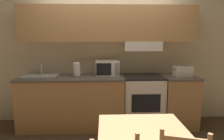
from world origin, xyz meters
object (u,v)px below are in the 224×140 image
Objects in this scene: paper_towel_roll at (77,70)px; microwave at (108,68)px; dining_table at (142,140)px; toaster at (183,71)px; stove_range at (142,101)px; sink_basin at (40,76)px.

microwave is at bearing 12.24° from paper_towel_roll.
microwave is 0.50× the size of dining_table.
toaster is at bearing -0.96° from paper_towel_roll.
paper_towel_roll is (-1.83, 0.03, 0.03)m from toaster.
toaster is 1.83m from paper_towel_roll.
microwave is at bearing 173.62° from toaster.
stove_range is 1.28m from paper_towel_roll.
toaster reaches higher than stove_range.
microwave reaches higher than dining_table.
paper_towel_roll is at bearing 0.42° from sink_basin.
dining_table is (-0.33, -1.65, 0.14)m from stove_range.
microwave is at bearing 5.88° from sink_basin.
stove_range is at bearing -9.54° from microwave.
microwave is 1.83m from dining_table.
paper_towel_roll reaches higher than toaster.
dining_table is (-1.01, -1.61, -0.40)m from toaster.
sink_basin is at bearing 131.54° from dining_table.
paper_towel_roll is (0.63, 0.00, 0.10)m from sink_basin.
dining_table is at bearing -63.46° from paper_towel_roll.
sink_basin is 0.64m from paper_towel_roll.
paper_towel_roll reaches higher than dining_table.
toaster is 2.46m from sink_basin.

